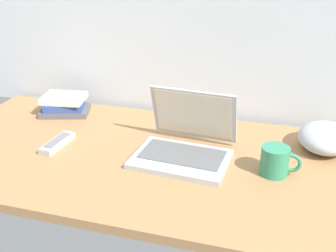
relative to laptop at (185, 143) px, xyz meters
name	(u,v)px	position (x,y,z in m)	size (l,w,h in m)	color
desk	(155,160)	(-0.10, -0.04, -0.06)	(1.60, 0.76, 0.03)	#A87A4C
laptop	(185,143)	(0.00, 0.00, 0.00)	(0.32, 0.30, 0.21)	#B2B5BA
coffee_mug	(276,161)	(0.30, -0.04, 0.00)	(0.13, 0.09, 0.09)	#338C66
remote_control_near	(58,143)	(-0.45, -0.06, -0.03)	(0.06, 0.16, 0.02)	#B7B7B7
book_stack	(65,105)	(-0.57, 0.21, -0.01)	(0.22, 0.18, 0.08)	#595960
cushion	(326,138)	(0.45, 0.18, 0.00)	(0.22, 0.18, 0.09)	#B2B7C1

